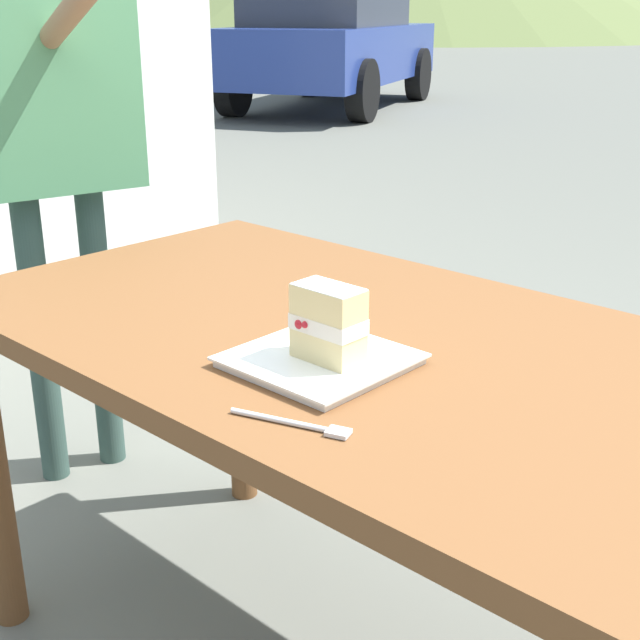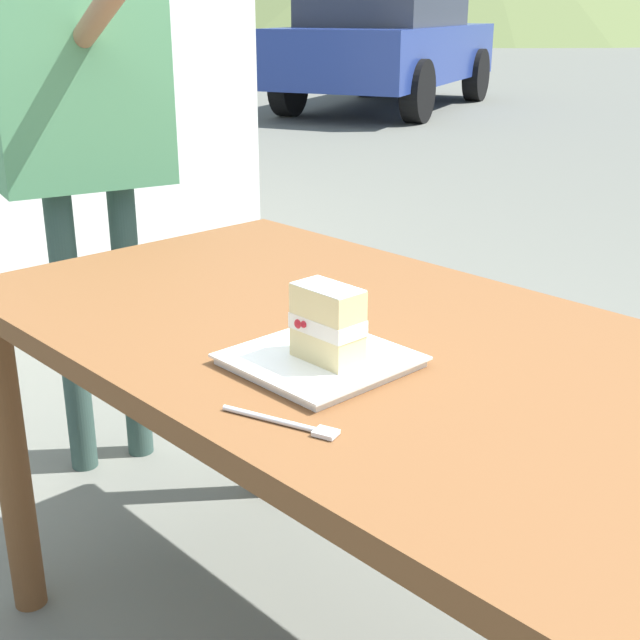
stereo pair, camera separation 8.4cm
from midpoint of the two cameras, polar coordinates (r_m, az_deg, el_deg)
The scene contains 8 objects.
patio_table at distance 1.40m, azimuth 7.44°, elevation -5.70°, with size 1.69×0.81×0.75m.
dessert_plate at distance 1.30m, azimuth 1.86°, elevation -2.73°, with size 0.24×0.24×0.02m.
cake_slice at distance 1.26m, azimuth 2.41°, elevation -0.26°, with size 0.11×0.07×0.11m.
dessert_fork at distance 1.12m, azimuth -0.06°, elevation -6.92°, with size 0.17×0.07×0.01m.
diner_person at distance 2.32m, azimuth -14.74°, elevation 14.97°, with size 0.61×0.47×1.62m.
parked_car_near at distance 11.61m, azimuth 4.84°, elevation 17.82°, with size 3.22×4.54×1.48m.
parked_car_far at distance 18.02m, azimuth -17.67°, elevation 17.81°, with size 3.77×4.08×1.54m.
parked_car_extra at distance 24.15m, azimuth -15.54°, elevation 18.52°, with size 4.52×4.09×1.61m.
Camera 2 is at (-0.82, 0.96, 1.26)m, focal length 48.02 mm.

